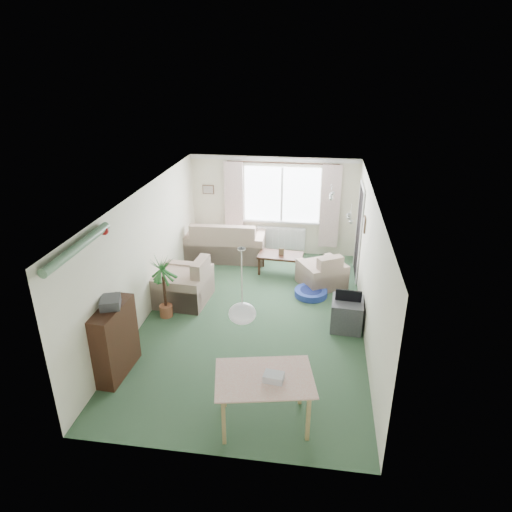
# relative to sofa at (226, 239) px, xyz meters

# --- Properties ---
(ground) EXTENTS (6.50, 6.50, 0.00)m
(ground) POSITION_rel_sofa_xyz_m (1.10, -2.75, -0.47)
(ground) COLOR #2D4B32
(window) EXTENTS (1.80, 0.03, 1.30)m
(window) POSITION_rel_sofa_xyz_m (1.30, 0.48, 1.03)
(window) COLOR white
(curtain_rod) EXTENTS (2.60, 0.03, 0.03)m
(curtain_rod) POSITION_rel_sofa_xyz_m (1.30, 0.40, 1.80)
(curtain_rod) COLOR black
(curtain_left) EXTENTS (0.45, 0.08, 2.00)m
(curtain_left) POSITION_rel_sofa_xyz_m (0.15, 0.38, 0.80)
(curtain_left) COLOR beige
(curtain_right) EXTENTS (0.45, 0.08, 2.00)m
(curtain_right) POSITION_rel_sofa_xyz_m (2.45, 0.38, 0.80)
(curtain_right) COLOR beige
(radiator) EXTENTS (1.20, 0.10, 0.55)m
(radiator) POSITION_rel_sofa_xyz_m (1.30, 0.44, -0.07)
(radiator) COLOR white
(doorway) EXTENTS (0.03, 0.95, 2.00)m
(doorway) POSITION_rel_sofa_xyz_m (3.08, -0.55, 0.53)
(doorway) COLOR black
(pendant_lamp) EXTENTS (0.36, 0.36, 0.36)m
(pendant_lamp) POSITION_rel_sofa_xyz_m (1.30, -5.05, 1.01)
(pendant_lamp) COLOR white
(tinsel_garland) EXTENTS (1.60, 1.60, 0.12)m
(tinsel_garland) POSITION_rel_sofa_xyz_m (-0.82, -5.05, 1.81)
(tinsel_garland) COLOR #196626
(bauble_cluster_a) EXTENTS (0.20, 0.20, 0.20)m
(bauble_cluster_a) POSITION_rel_sofa_xyz_m (2.40, -1.85, 1.75)
(bauble_cluster_a) COLOR silver
(bauble_cluster_b) EXTENTS (0.20, 0.20, 0.20)m
(bauble_cluster_b) POSITION_rel_sofa_xyz_m (2.70, -3.05, 1.75)
(bauble_cluster_b) COLOR silver
(wall_picture_back) EXTENTS (0.28, 0.03, 0.22)m
(wall_picture_back) POSITION_rel_sofa_xyz_m (-0.50, 0.48, 1.08)
(wall_picture_back) COLOR brown
(wall_picture_right) EXTENTS (0.03, 0.24, 0.30)m
(wall_picture_right) POSITION_rel_sofa_xyz_m (3.08, -1.55, 1.08)
(wall_picture_right) COLOR brown
(sofa) EXTENTS (1.93, 1.08, 0.95)m
(sofa) POSITION_rel_sofa_xyz_m (0.00, 0.00, 0.00)
(sofa) COLOR #C4AE94
(sofa) RESTS_ON ground
(armchair_corner) EXTENTS (1.15, 1.14, 0.77)m
(armchair_corner) POSITION_rel_sofa_xyz_m (2.33, -1.18, -0.09)
(armchair_corner) COLOR tan
(armchair_corner) RESTS_ON ground
(armchair_left) EXTENTS (1.06, 1.11, 0.93)m
(armchair_left) POSITION_rel_sofa_xyz_m (-0.40, -2.25, -0.01)
(armchair_left) COLOR #BBA28D
(armchair_left) RESTS_ON ground
(coffee_table) EXTENTS (1.02, 0.61, 0.44)m
(coffee_table) POSITION_rel_sofa_xyz_m (1.40, -0.68, -0.25)
(coffee_table) COLOR black
(coffee_table) RESTS_ON ground
(photo_frame) EXTENTS (0.12, 0.03, 0.16)m
(photo_frame) POSITION_rel_sofa_xyz_m (1.42, -0.72, 0.05)
(photo_frame) COLOR brown
(photo_frame) RESTS_ON coffee_table
(bookshelf) EXTENTS (0.36, 0.95, 1.15)m
(bookshelf) POSITION_rel_sofa_xyz_m (-0.74, -4.61, 0.10)
(bookshelf) COLOR black
(bookshelf) RESTS_ON ground
(hifi_box) EXTENTS (0.38, 0.42, 0.14)m
(hifi_box) POSITION_rel_sofa_xyz_m (-0.74, -4.58, 0.74)
(hifi_box) COLOR #35363A
(hifi_box) RESTS_ON bookshelf
(houseplant) EXTENTS (0.61, 0.61, 1.21)m
(houseplant) POSITION_rel_sofa_xyz_m (-0.55, -2.90, 0.13)
(houseplant) COLOR #1F5C27
(houseplant) RESTS_ON ground
(dining_table) EXTENTS (1.29, 0.99, 0.72)m
(dining_table) POSITION_rel_sofa_xyz_m (1.63, -5.35, -0.11)
(dining_table) COLOR tan
(dining_table) RESTS_ON ground
(gift_box) EXTENTS (0.27, 0.21, 0.12)m
(gift_box) POSITION_rel_sofa_xyz_m (1.75, -5.40, 0.31)
(gift_box) COLOR silver
(gift_box) RESTS_ON dining_table
(tv_cube) EXTENTS (0.59, 0.64, 0.55)m
(tv_cube) POSITION_rel_sofa_xyz_m (2.80, -2.81, -0.20)
(tv_cube) COLOR #303034
(tv_cube) RESTS_ON ground
(pet_bed) EXTENTS (0.81, 0.81, 0.13)m
(pet_bed) POSITION_rel_sofa_xyz_m (2.13, -1.70, -0.41)
(pet_bed) COLOR #1F4091
(pet_bed) RESTS_ON ground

